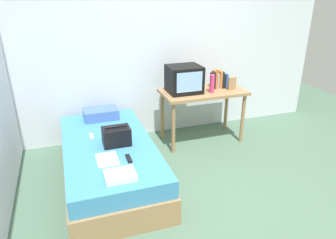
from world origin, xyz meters
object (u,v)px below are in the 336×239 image
at_px(pillow, 101,114).
at_px(remote_silver, 92,136).
at_px(tv, 184,79).
at_px(water_bottle, 212,84).
at_px(remote_dark, 129,158).
at_px(book_row, 219,80).
at_px(bed, 109,161).
at_px(magazine, 107,159).
at_px(folded_towel, 120,175).
at_px(handbag, 116,136).
at_px(picture_frame, 232,84).
at_px(desk, 203,97).

xyz_separation_m(pillow, remote_silver, (-0.18, -0.54, -0.06)).
xyz_separation_m(tv, water_bottle, (0.35, -0.14, -0.06)).
bearing_deg(remote_dark, pillow, 95.61).
xyz_separation_m(book_row, remote_silver, (-1.85, -0.46, -0.39)).
relative_size(tv, remote_silver, 3.06).
height_order(bed, magazine, magazine).
relative_size(tv, folded_towel, 1.57).
bearing_deg(tv, pillow, 174.07).
bearing_deg(remote_dark, bed, 107.93).
height_order(book_row, remote_silver, book_row).
relative_size(book_row, handbag, 0.82).
height_order(book_row, pillow, book_row).
relative_size(magazine, folded_towel, 1.04).
relative_size(magazine, remote_silver, 2.01).
bearing_deg(picture_frame, magazine, -155.14).
relative_size(handbag, remote_silver, 2.08).
height_order(tv, folded_towel, tv).
bearing_deg(handbag, picture_frame, 18.28).
distance_m(picture_frame, remote_dark, 1.95).
height_order(picture_frame, pillow, picture_frame).
bearing_deg(magazine, bed, 80.24).
bearing_deg(folded_towel, remote_dark, 64.58).
bearing_deg(water_bottle, folded_towel, -140.78).
bearing_deg(pillow, picture_frame, -7.62).
height_order(water_bottle, remote_dark, water_bottle).
bearing_deg(pillow, remote_silver, -108.85).
distance_m(bed, handbag, 0.36).
relative_size(desk, handbag, 3.87).
bearing_deg(bed, tv, 28.40).
bearing_deg(remote_dark, desk, 38.85).
relative_size(pillow, remote_dark, 2.84).
bearing_deg(magazine, water_bottle, 28.73).
xyz_separation_m(remote_silver, folded_towel, (0.15, -0.94, 0.02)).
distance_m(water_bottle, picture_frame, 0.32).
height_order(bed, remote_dark, remote_dark).
relative_size(remote_dark, folded_towel, 0.56).
bearing_deg(magazine, folded_towel, -80.52).
bearing_deg(magazine, picture_frame, 24.86).
distance_m(bed, picture_frame, 1.98).
bearing_deg(bed, handbag, -38.96).
bearing_deg(magazine, tv, 39.33).
bearing_deg(water_bottle, book_row, 42.38).
height_order(picture_frame, folded_towel, picture_frame).
bearing_deg(water_bottle, picture_frame, 2.53).
bearing_deg(pillow, book_row, -2.56).
xyz_separation_m(picture_frame, handbag, (-1.73, -0.57, -0.27)).
bearing_deg(tv, remote_dark, -133.56).
xyz_separation_m(book_row, picture_frame, (0.12, -0.16, -0.02)).
xyz_separation_m(pillow, magazine, (-0.09, -1.11, -0.06)).
relative_size(picture_frame, remote_silver, 1.23).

